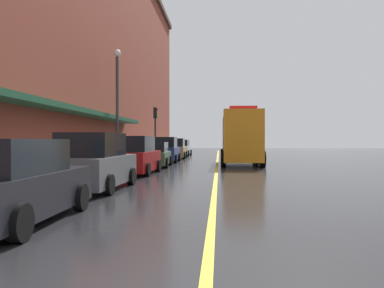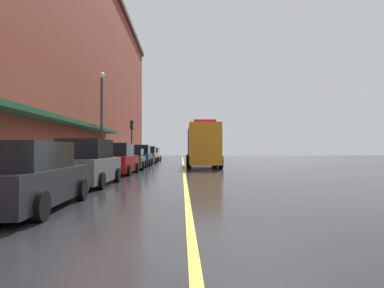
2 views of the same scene
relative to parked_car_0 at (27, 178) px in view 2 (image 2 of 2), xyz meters
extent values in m
plane|color=#232326|center=(3.97, 21.63, -0.79)|extent=(112.00, 112.00, 0.00)
cube|color=gray|center=(-2.23, 21.63, -0.71)|extent=(2.40, 70.00, 0.15)
cube|color=gold|center=(3.97, 21.63, -0.79)|extent=(0.16, 70.00, 0.01)
cube|color=brown|center=(-7.66, 20.63, 8.73)|extent=(8.48, 64.00, 19.03)
cube|color=#19472D|center=(-2.88, 12.63, 2.31)|extent=(1.20, 22.40, 0.24)
cube|color=black|center=(0.00, 0.07, -0.20)|extent=(1.81, 4.76, 0.83)
cube|color=black|center=(0.00, -0.17, 0.55)|extent=(1.61, 2.63, 0.68)
cylinder|color=black|center=(-0.91, 1.53, -0.47)|extent=(0.23, 0.64, 0.64)
cylinder|color=black|center=(0.87, 1.55, -0.47)|extent=(0.23, 0.64, 0.64)
cylinder|color=black|center=(0.91, -1.39, -0.47)|extent=(0.23, 0.64, 0.64)
cube|color=#595B60|center=(-0.07, 5.60, -0.14)|extent=(1.91, 4.56, 0.95)
cube|color=black|center=(-0.08, 5.38, 0.72)|extent=(1.69, 2.52, 0.77)
cylinder|color=black|center=(-0.96, 7.02, -0.47)|extent=(0.23, 0.64, 0.64)
cylinder|color=black|center=(0.87, 6.98, -0.47)|extent=(0.23, 0.64, 0.64)
cylinder|color=black|center=(-1.02, 4.22, -0.47)|extent=(0.23, 0.64, 0.64)
cylinder|color=black|center=(0.81, 4.18, -0.47)|extent=(0.23, 0.64, 0.64)
cube|color=maroon|center=(-0.05, 11.84, -0.15)|extent=(1.96, 4.58, 0.93)
cube|color=black|center=(-0.06, 11.62, 0.69)|extent=(1.72, 2.53, 0.76)
cylinder|color=black|center=(-0.94, 13.27, -0.47)|extent=(0.24, 0.65, 0.64)
cylinder|color=black|center=(0.92, 13.22, -0.47)|extent=(0.24, 0.65, 0.64)
cylinder|color=black|center=(-1.02, 10.47, -0.47)|extent=(0.24, 0.65, 0.64)
cylinder|color=black|center=(0.84, 10.42, -0.47)|extent=(0.24, 0.65, 0.64)
cube|color=#2D5133|center=(-0.02, 17.32, -0.24)|extent=(2.06, 4.77, 0.75)
cube|color=black|center=(-0.02, 17.08, 0.45)|extent=(1.79, 2.65, 0.62)
cylinder|color=black|center=(-1.03, 18.74, -0.47)|extent=(0.24, 0.65, 0.64)
cylinder|color=black|center=(0.87, 18.81, -0.47)|extent=(0.24, 0.65, 0.64)
cylinder|color=black|center=(-0.92, 15.82, -0.47)|extent=(0.24, 0.65, 0.64)
cylinder|color=black|center=(0.98, 15.90, -0.47)|extent=(0.24, 0.65, 0.64)
cube|color=navy|center=(0.04, 22.69, -0.14)|extent=(1.79, 4.46, 0.95)
cube|color=black|center=(0.04, 22.47, 0.73)|extent=(1.60, 2.46, 0.78)
cylinder|color=black|center=(-0.86, 24.06, -0.47)|extent=(0.23, 0.64, 0.64)
cylinder|color=black|center=(0.91, 24.07, -0.47)|extent=(0.23, 0.64, 0.64)
cylinder|color=black|center=(-0.83, 21.30, -0.47)|extent=(0.23, 0.64, 0.64)
cylinder|color=black|center=(0.94, 21.32, -0.47)|extent=(0.23, 0.64, 0.64)
cube|color=#A5844C|center=(0.10, 29.01, -0.16)|extent=(1.82, 4.64, 0.91)
cube|color=black|center=(0.11, 28.78, 0.67)|extent=(1.61, 2.57, 0.74)
cylinder|color=black|center=(-0.80, 30.42, -0.47)|extent=(0.23, 0.64, 0.64)
cylinder|color=black|center=(0.95, 30.46, -0.47)|extent=(0.23, 0.64, 0.64)
cylinder|color=black|center=(-0.75, 27.57, -0.47)|extent=(0.23, 0.64, 0.64)
cylinder|color=black|center=(1.01, 27.60, -0.47)|extent=(0.23, 0.64, 0.64)
cube|color=silver|center=(-0.02, 35.27, -0.19)|extent=(1.98, 4.64, 0.85)
cube|color=black|center=(-0.03, 35.04, 0.59)|extent=(1.74, 2.57, 0.70)
cylinder|color=black|center=(-0.94, 36.72, -0.47)|extent=(0.23, 0.64, 0.64)
cylinder|color=black|center=(0.96, 36.68, -0.47)|extent=(0.23, 0.64, 0.64)
cylinder|color=black|center=(-1.00, 33.86, -0.47)|extent=(0.23, 0.64, 0.64)
cylinder|color=black|center=(0.89, 33.82, -0.47)|extent=(0.23, 0.64, 0.64)
cube|color=orange|center=(5.60, 17.35, 1.13)|extent=(2.43, 2.21, 3.24)
cube|color=#3F3F42|center=(5.61, 21.45, 1.00)|extent=(2.43, 5.37, 2.98)
cube|color=red|center=(5.60, 17.35, 2.87)|extent=(1.70, 0.60, 0.24)
cylinder|color=black|center=(6.83, 17.42, -0.29)|extent=(0.30, 1.00, 1.00)
cylinder|color=black|center=(4.38, 17.43, -0.29)|extent=(0.30, 1.00, 1.00)
cylinder|color=black|center=(6.83, 20.78, -0.29)|extent=(0.30, 1.00, 1.00)
cylinder|color=black|center=(4.38, 20.78, -0.29)|extent=(0.30, 1.00, 1.00)
cylinder|color=black|center=(6.83, 22.95, -0.29)|extent=(0.30, 1.00, 1.00)
cylinder|color=black|center=(4.38, 22.95, -0.29)|extent=(0.30, 1.00, 1.00)
cylinder|color=#4C4C51|center=(-1.38, 29.75, -0.11)|extent=(0.07, 0.07, 1.05)
cube|color=black|center=(-1.38, 29.75, 0.55)|extent=(0.14, 0.18, 0.28)
cylinder|color=#4C4C51|center=(-1.38, 15.17, -0.11)|extent=(0.07, 0.07, 1.05)
cube|color=black|center=(-1.38, 15.17, 0.55)|extent=(0.14, 0.18, 0.28)
cylinder|color=#33383D|center=(-1.98, 15.96, 2.61)|extent=(0.18, 0.18, 6.50)
sphere|color=white|center=(-1.98, 15.96, 6.08)|extent=(0.44, 0.44, 0.44)
cylinder|color=#232326|center=(-1.33, 26.16, 1.06)|extent=(0.14, 0.14, 3.40)
cube|color=black|center=(-1.33, 26.16, 3.21)|extent=(0.28, 0.36, 0.90)
sphere|color=red|center=(-1.17, 26.16, 3.51)|extent=(0.16, 0.16, 0.16)
sphere|color=gold|center=(-1.17, 26.16, 3.21)|extent=(0.16, 0.16, 0.16)
sphere|color=green|center=(-1.17, 26.16, 2.91)|extent=(0.16, 0.16, 0.16)
camera|label=1|loc=(4.13, -7.63, 0.87)|focal=37.44mm
camera|label=2|loc=(3.81, -8.37, 0.69)|focal=31.34mm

